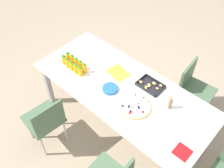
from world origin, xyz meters
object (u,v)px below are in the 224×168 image
object	(u,v)px
juice_bottle_4	(80,72)
chair_near_left	(46,120)
party_table	(122,91)
juice_bottle_2	(72,66)
juice_bottle_9	(85,68)
juice_bottle_3	(76,69)
juice_bottle_6	(73,60)
plate_stack	(110,89)
fruit_pizza	(135,106)
juice_bottle_8	(81,65)
napkin_stack	(182,152)
juice_bottle_1	(68,63)
paper_folder	(118,73)
snack_tray	(150,85)
juice_bottle_5	(68,57)
juice_bottle_0	(64,60)
cardboard_tube	(170,103)
chair_far_right	(193,87)

from	to	relation	value
juice_bottle_4	chair_near_left	bearing A→B (deg)	-85.85
party_table	juice_bottle_2	bearing A→B (deg)	-163.17
juice_bottle_4	juice_bottle_9	distance (m)	0.07
juice_bottle_2	juice_bottle_3	world-z (taller)	same
party_table	juice_bottle_6	size ratio (longest dim) A/B	15.24
juice_bottle_2	juice_bottle_3	bearing A→B (deg)	1.52
plate_stack	chair_near_left	bearing A→B (deg)	-118.58
fruit_pizza	juice_bottle_8	bearing A→B (deg)	-179.90
juice_bottle_2	napkin_stack	world-z (taller)	juice_bottle_2
juice_bottle_1	juice_bottle_4	size ratio (longest dim) A/B	1.07
chair_near_left	juice_bottle_8	distance (m)	0.77
paper_folder	juice_bottle_4	bearing A→B (deg)	-132.14
juice_bottle_2	juice_bottle_6	bearing A→B (deg)	132.29
snack_tray	juice_bottle_4	bearing A→B (deg)	-149.30
chair_near_left	napkin_stack	xyz separation A→B (m)	(1.41, 0.58, 0.25)
juice_bottle_8	juice_bottle_6	bearing A→B (deg)	-179.16
napkin_stack	paper_folder	distance (m)	1.20
chair_near_left	juice_bottle_5	size ratio (longest dim) A/B	5.93
juice_bottle_0	napkin_stack	bearing A→B (deg)	-1.13
fruit_pizza	party_table	bearing A→B (deg)	157.89
juice_bottle_3	paper_folder	xyz separation A→B (m)	(0.38, 0.34, -0.06)
party_table	juice_bottle_8	distance (m)	0.61
juice_bottle_4	juice_bottle_5	bearing A→B (deg)	166.85
chair_near_left	juice_bottle_5	world-z (taller)	juice_bottle_5
cardboard_tube	chair_far_right	bearing A→B (deg)	93.01
chair_near_left	chair_far_right	world-z (taller)	same
juice_bottle_0	plate_stack	world-z (taller)	juice_bottle_0
napkin_stack	juice_bottle_0	bearing A→B (deg)	178.87
juice_bottle_0	fruit_pizza	size ratio (longest dim) A/B	0.39
fruit_pizza	napkin_stack	world-z (taller)	fruit_pizza
juice_bottle_1	fruit_pizza	xyz separation A→B (m)	(1.01, 0.09, -0.06)
juice_bottle_1	juice_bottle_9	distance (m)	0.24
juice_bottle_9	party_table	bearing A→B (deg)	13.21
juice_bottle_9	plate_stack	world-z (taller)	juice_bottle_9
juice_bottle_3	cardboard_tube	world-z (taller)	cardboard_tube
party_table	juice_bottle_8	bearing A→B (deg)	-168.78
juice_bottle_3	fruit_pizza	bearing A→B (deg)	5.43
juice_bottle_1	juice_bottle_4	world-z (taller)	juice_bottle_1
juice_bottle_0	juice_bottle_8	xyz separation A→B (m)	(0.22, 0.08, -0.00)
juice_bottle_5	paper_folder	size ratio (longest dim) A/B	0.54
juice_bottle_1	paper_folder	bearing A→B (deg)	33.31
cardboard_tube	juice_bottle_5	bearing A→B (deg)	-169.77
snack_tray	chair_far_right	bearing A→B (deg)	61.66
juice_bottle_8	fruit_pizza	world-z (taller)	juice_bottle_8
party_table	juice_bottle_4	bearing A→B (deg)	-159.19
party_table	paper_folder	world-z (taller)	paper_folder
fruit_pizza	plate_stack	world-z (taller)	fruit_pizza
napkin_stack	juice_bottle_8	bearing A→B (deg)	175.83
chair_far_right	juice_bottle_2	world-z (taller)	juice_bottle_2
juice_bottle_2	juice_bottle_8	distance (m)	0.11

